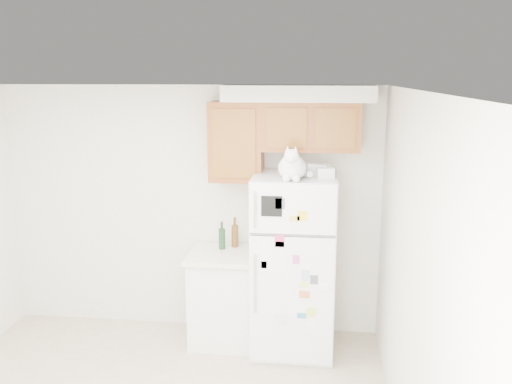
% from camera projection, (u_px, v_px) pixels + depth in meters
% --- Properties ---
extents(room_shell, '(3.84, 4.04, 2.52)m').
position_uv_depth(room_shell, '(148.00, 213.00, 3.70)').
color(room_shell, silver).
rests_on(room_shell, ground_plane).
extents(refrigerator, '(0.76, 0.78, 1.70)m').
position_uv_depth(refrigerator, '(294.00, 264.00, 5.09)').
color(refrigerator, white).
rests_on(refrigerator, ground_plane).
extents(base_counter, '(0.64, 0.64, 0.92)m').
position_uv_depth(base_counter, '(223.00, 296.00, 5.32)').
color(base_counter, white).
rests_on(base_counter, ground_plane).
extents(cat, '(0.30, 0.45, 0.31)m').
position_uv_depth(cat, '(292.00, 167.00, 4.68)').
color(cat, white).
rests_on(cat, refrigerator).
extents(storage_box_back, '(0.22, 0.19, 0.10)m').
position_uv_depth(storage_box_back, '(319.00, 169.00, 4.94)').
color(storage_box_back, white).
rests_on(storage_box_back, refrigerator).
extents(storage_box_front, '(0.17, 0.14, 0.09)m').
position_uv_depth(storage_box_front, '(325.00, 173.00, 4.79)').
color(storage_box_front, white).
rests_on(storage_box_front, refrigerator).
extents(bottle_green, '(0.06, 0.06, 0.28)m').
position_uv_depth(bottle_green, '(222.00, 235.00, 5.29)').
color(bottle_green, '#19381E').
rests_on(bottle_green, base_counter).
extents(bottle_amber, '(0.07, 0.07, 0.30)m').
position_uv_depth(bottle_amber, '(235.00, 232.00, 5.35)').
color(bottle_amber, '#593814').
rests_on(bottle_amber, base_counter).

